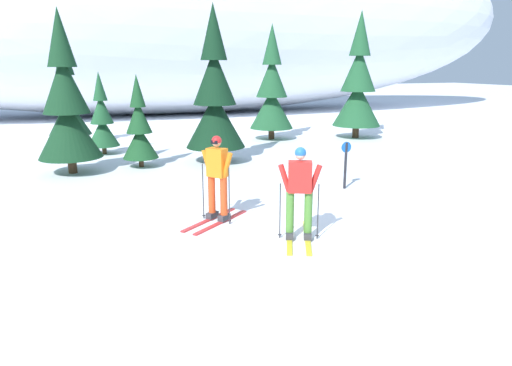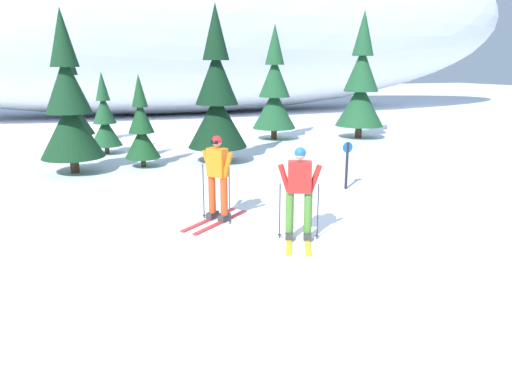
{
  "view_description": "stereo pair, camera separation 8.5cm",
  "coord_description": "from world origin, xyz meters",
  "views": [
    {
      "loc": [
        -4.32,
        -8.25,
        3.17
      ],
      "look_at": [
        -1.29,
        -0.14,
        0.95
      ],
      "focal_mm": 32.36,
      "sensor_mm": 36.0,
      "label": 1
    },
    {
      "loc": [
        -4.24,
        -8.28,
        3.17
      ],
      "look_at": [
        -1.29,
        -0.14,
        0.95
      ],
      "focal_mm": 32.36,
      "sensor_mm": 36.0,
      "label": 2
    }
  ],
  "objects": [
    {
      "name": "ground_plane",
      "position": [
        0.0,
        0.0,
        0.0
      ],
      "size": [
        120.0,
        120.0,
        0.0
      ],
      "primitive_type": "plane",
      "color": "white"
    },
    {
      "name": "skier_orange_jacket",
      "position": [
        -1.85,
        0.65,
        0.93
      ],
      "size": [
        1.64,
        1.4,
        1.79
      ],
      "color": "red",
      "rests_on": "ground"
    },
    {
      "name": "skier_red_jacket",
      "position": [
        -0.74,
        -0.92,
        0.92
      ],
      "size": [
        1.13,
        1.8,
        1.75
      ],
      "color": "gold",
      "rests_on": "ground"
    },
    {
      "name": "pine_tree_far_left",
      "position": [
        -4.86,
        11.85,
        1.78
      ],
      "size": [
        1.64,
        1.64,
        4.26
      ],
      "color": "#47301E",
      "rests_on": "ground"
    },
    {
      "name": "pine_tree_left",
      "position": [
        -4.76,
        6.42,
        1.99
      ],
      "size": [
        1.84,
        1.84,
        4.76
      ],
      "color": "#47301E",
      "rests_on": "ground"
    },
    {
      "name": "pine_tree_center_left",
      "position": [
        -3.71,
        9.34,
        1.24
      ],
      "size": [
        1.14,
        1.14,
        2.96
      ],
      "color": "#47301E",
      "rests_on": "ground"
    },
    {
      "name": "pine_tree_center",
      "position": [
        -2.71,
        6.58,
        1.22
      ],
      "size": [
        1.12,
        1.12,
        2.91
      ],
      "color": "#47301E",
      "rests_on": "ground"
    },
    {
      "name": "pine_tree_center_right",
      "position": [
        -0.25,
        6.51,
        2.12
      ],
      "size": [
        1.96,
        1.96,
        5.07
      ],
      "color": "#47301E",
      "rests_on": "ground"
    },
    {
      "name": "pine_tree_right",
      "position": [
        3.36,
        10.39,
        2.03
      ],
      "size": [
        1.87,
        1.87,
        4.85
      ],
      "color": "#47301E",
      "rests_on": "ground"
    },
    {
      "name": "pine_tree_far_right",
      "position": [
        7.05,
        9.45,
        2.27
      ],
      "size": [
        2.1,
        2.1,
        5.43
      ],
      "color": "#47301E",
      "rests_on": "ground"
    },
    {
      "name": "snow_ridge_background",
      "position": [
        1.72,
        23.14,
        6.8
      ],
      "size": [
        51.91,
        14.36,
        13.61
      ],
      "primitive_type": "ellipsoid",
      "color": "white",
      "rests_on": "ground"
    },
    {
      "name": "trail_marker_post",
      "position": [
        1.99,
        1.97,
        0.72
      ],
      "size": [
        0.28,
        0.07,
        1.25
      ],
      "color": "black",
      "rests_on": "ground"
    }
  ]
}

